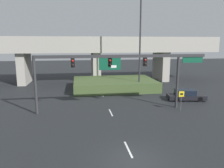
{
  "coord_description": "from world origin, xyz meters",
  "views": [
    {
      "loc": [
        -3.31,
        -12.5,
        7.4
      ],
      "look_at": [
        0.0,
        8.76,
        3.27
      ],
      "focal_mm": 35.0,
      "sensor_mm": 36.0,
      "label": 1
    }
  ],
  "objects_px": {
    "signal_gantry": "(120,65)",
    "parked_sedan_near_right": "(186,95)",
    "speed_limit_sign": "(181,98)",
    "highway_light_pole_near": "(140,41)"
  },
  "relations": [
    {
      "from": "signal_gantry",
      "to": "parked_sedan_near_right",
      "type": "relative_size",
      "value": 3.72
    },
    {
      "from": "speed_limit_sign",
      "to": "parked_sedan_near_right",
      "type": "relative_size",
      "value": 0.45
    },
    {
      "from": "speed_limit_sign",
      "to": "highway_light_pole_near",
      "type": "distance_m",
      "value": 11.92
    },
    {
      "from": "speed_limit_sign",
      "to": "parked_sedan_near_right",
      "type": "distance_m",
      "value": 5.11
    },
    {
      "from": "signal_gantry",
      "to": "parked_sedan_near_right",
      "type": "distance_m",
      "value": 10.67
    },
    {
      "from": "signal_gantry",
      "to": "highway_light_pole_near",
      "type": "relative_size",
      "value": 1.29
    },
    {
      "from": "speed_limit_sign",
      "to": "parked_sedan_near_right",
      "type": "bearing_deg",
      "value": 56.81
    },
    {
      "from": "highway_light_pole_near",
      "to": "parked_sedan_near_right",
      "type": "bearing_deg",
      "value": -51.81
    },
    {
      "from": "speed_limit_sign",
      "to": "parked_sedan_near_right",
      "type": "height_order",
      "value": "speed_limit_sign"
    },
    {
      "from": "speed_limit_sign",
      "to": "signal_gantry",
      "type": "bearing_deg",
      "value": 168.35
    }
  ]
}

